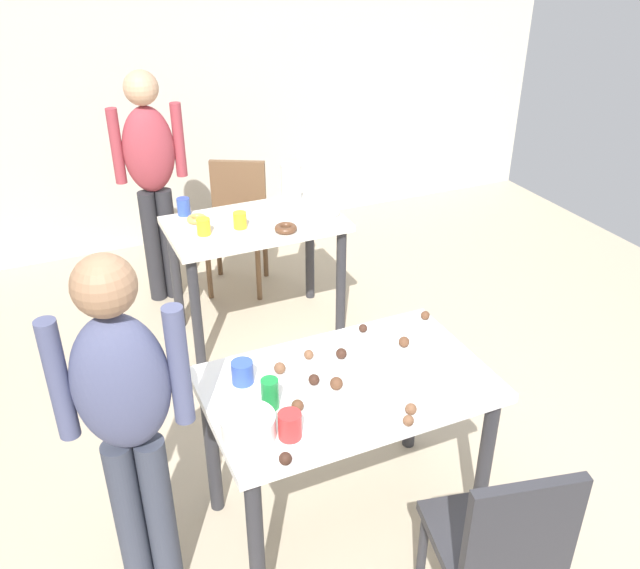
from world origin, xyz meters
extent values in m
plane|color=tan|center=(0.00, 0.00, 0.00)|extent=(6.40, 6.40, 0.00)
cube|color=beige|center=(0.00, 3.20, 1.30)|extent=(6.40, 0.10, 2.60)
cube|color=white|center=(-0.14, 0.00, 0.73)|extent=(1.11, 0.69, 0.04)
cylinder|color=#2D2D33|center=(-0.64, -0.29, 0.35)|extent=(0.06, 0.06, 0.71)
cylinder|color=#2D2D33|center=(0.35, -0.29, 0.35)|extent=(0.06, 0.06, 0.71)
cylinder|color=#2D2D33|center=(-0.64, 0.28, 0.35)|extent=(0.06, 0.06, 0.71)
cylinder|color=#2D2D33|center=(0.35, 0.28, 0.35)|extent=(0.06, 0.06, 0.71)
cube|color=silver|center=(0.04, 1.61, 0.73)|extent=(1.03, 0.60, 0.04)
cylinder|color=#2D2D33|center=(-0.42, 1.37, 0.35)|extent=(0.06, 0.06, 0.71)
cylinder|color=#2D2D33|center=(0.49, 1.37, 0.35)|extent=(0.06, 0.06, 0.71)
cylinder|color=#2D2D33|center=(-0.42, 1.85, 0.35)|extent=(0.06, 0.06, 0.71)
cylinder|color=#2D2D33|center=(0.49, 1.85, 0.35)|extent=(0.06, 0.06, 0.71)
cube|color=#2D2D33|center=(0.10, -0.65, 0.43)|extent=(0.48, 0.48, 0.04)
cube|color=#2D2D33|center=(0.06, -0.82, 0.66)|extent=(0.38, 0.12, 0.42)
cylinder|color=#2D2D33|center=(-0.03, -0.44, 0.21)|extent=(0.04, 0.04, 0.41)
cylinder|color=#2D2D33|center=(0.30, -0.52, 0.21)|extent=(0.04, 0.04, 0.41)
cube|color=brown|center=(0.09, 2.19, 0.43)|extent=(0.54, 0.54, 0.04)
cube|color=brown|center=(0.17, 2.35, 0.66)|extent=(0.36, 0.21, 0.42)
cylinder|color=brown|center=(0.16, 1.96, 0.21)|extent=(0.04, 0.04, 0.41)
cylinder|color=brown|center=(-0.14, 2.12, 0.21)|extent=(0.04, 0.04, 0.41)
cylinder|color=brown|center=(0.32, 2.26, 0.21)|extent=(0.04, 0.04, 0.41)
cylinder|color=brown|center=(0.02, 2.42, 0.21)|extent=(0.04, 0.04, 0.41)
cylinder|color=#383D4C|center=(-1.03, 0.00, 0.37)|extent=(0.11, 0.11, 0.75)
cylinder|color=#383D4C|center=(-0.93, -0.03, 0.37)|extent=(0.11, 0.11, 0.75)
ellipsoid|color=#4C5175|center=(-0.98, -0.02, 1.01)|extent=(0.35, 0.26, 0.53)
sphere|color=#997051|center=(-0.98, -0.02, 1.38)|extent=(0.20, 0.20, 0.20)
cylinder|color=#4C5175|center=(-1.17, 0.02, 1.05)|extent=(0.08, 0.08, 0.45)
cylinder|color=#4C5175|center=(-0.80, -0.06, 1.05)|extent=(0.08, 0.08, 0.45)
cylinder|color=#28282D|center=(-0.36, 2.26, 0.39)|extent=(0.11, 0.11, 0.78)
cylinder|color=#28282D|center=(-0.47, 2.27, 0.39)|extent=(0.11, 0.11, 0.78)
ellipsoid|color=#9E3842|center=(-0.42, 2.26, 1.05)|extent=(0.33, 0.22, 0.55)
sphere|color=tan|center=(-0.42, 2.26, 1.43)|extent=(0.21, 0.21, 0.21)
cylinder|color=#9E3842|center=(-0.23, 2.25, 1.09)|extent=(0.07, 0.07, 0.47)
cylinder|color=#9E3842|center=(-0.61, 2.28, 1.09)|extent=(0.07, 0.07, 0.47)
cylinder|color=white|center=(-0.60, -0.15, 0.79)|extent=(0.19, 0.19, 0.09)
cylinder|color=#198438|center=(-0.47, -0.03, 0.81)|extent=(0.07, 0.07, 0.12)
cube|color=silver|center=(0.01, -0.10, 0.75)|extent=(0.17, 0.02, 0.01)
cylinder|color=#3351B2|center=(-0.52, 0.16, 0.80)|extent=(0.09, 0.09, 0.09)
cylinder|color=red|center=(-0.47, -0.21, 0.80)|extent=(0.08, 0.08, 0.10)
sphere|color=brown|center=(-0.39, -0.09, 0.77)|extent=(0.05, 0.05, 0.05)
sphere|color=brown|center=(-0.06, -0.32, 0.77)|extent=(0.04, 0.04, 0.04)
sphere|color=#3D2319|center=(-0.53, -0.32, 0.77)|extent=(0.04, 0.04, 0.04)
sphere|color=brown|center=(-0.02, -0.27, 0.77)|extent=(0.04, 0.04, 0.04)
sphere|color=brown|center=(-0.37, 0.16, 0.77)|extent=(0.05, 0.05, 0.05)
sphere|color=brown|center=(-0.20, -0.03, 0.78)|extent=(0.05, 0.05, 0.05)
sphere|color=brown|center=(0.37, 0.26, 0.77)|extent=(0.04, 0.04, 0.04)
sphere|color=#3D2319|center=(-0.27, 0.03, 0.77)|extent=(0.04, 0.04, 0.04)
sphere|color=brown|center=(-0.43, 0.08, 0.77)|extent=(0.04, 0.04, 0.04)
sphere|color=#3D2319|center=(0.07, 0.29, 0.77)|extent=(0.04, 0.04, 0.04)
sphere|color=brown|center=(-0.22, 0.20, 0.77)|extent=(0.04, 0.04, 0.04)
sphere|color=brown|center=(0.18, 0.11, 0.77)|extent=(0.05, 0.05, 0.05)
sphere|color=#3D2319|center=(-0.10, 0.15, 0.77)|extent=(0.05, 0.05, 0.05)
cylinder|color=white|center=(0.36, 1.83, 0.87)|extent=(0.13, 0.13, 0.23)
cylinder|color=#3351B2|center=(-0.32, 1.87, 0.80)|extent=(0.08, 0.08, 0.11)
cylinder|color=yellow|center=(-0.07, 1.55, 0.80)|extent=(0.08, 0.08, 0.10)
cylinder|color=yellow|center=(-0.29, 1.55, 0.80)|extent=(0.08, 0.08, 0.09)
torus|color=white|center=(0.48, 1.51, 0.77)|extent=(0.12, 0.12, 0.04)
torus|color=gold|center=(-0.28, 1.74, 0.77)|extent=(0.12, 0.12, 0.03)
torus|color=brown|center=(0.15, 1.40, 0.77)|extent=(0.13, 0.13, 0.04)
camera|label=1|loc=(-1.11, -1.90, 2.37)|focal=38.07mm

